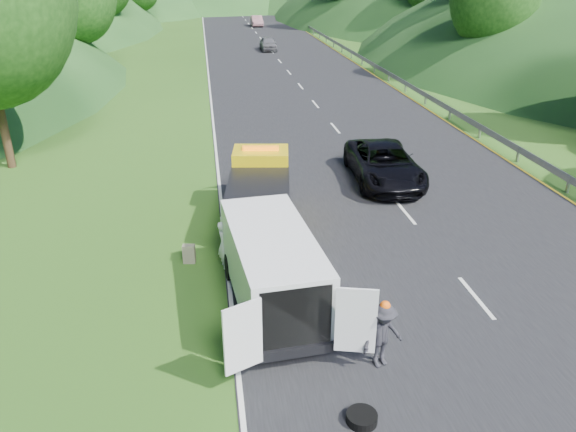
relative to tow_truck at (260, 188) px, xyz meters
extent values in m
plane|color=#38661E|center=(2.49, -4.41, -1.19)|extent=(320.00, 320.00, 0.00)
cube|color=black|center=(5.49, 35.59, -1.18)|extent=(14.00, 200.00, 0.02)
cube|color=gray|center=(12.79, 48.09, -1.19)|extent=(0.06, 140.00, 1.52)
cylinder|color=black|center=(-0.64, 1.97, -0.71)|extent=(0.47, 1.00, 0.96)
cylinder|color=black|center=(1.16, 1.72, -0.71)|extent=(0.47, 1.00, 0.96)
cylinder|color=black|center=(-1.18, -1.83, -0.71)|extent=(0.47, 1.00, 0.96)
cylinder|color=black|center=(0.63, -2.08, -0.71)|extent=(0.47, 1.00, 0.96)
cube|color=#D9B90B|center=(0.15, 1.04, 0.20)|extent=(2.26, 1.81, 1.82)
cube|color=#D9B90B|center=(-0.16, -1.10, -0.04)|extent=(2.55, 3.53, 1.25)
cube|color=black|center=(-0.16, -1.10, 0.64)|extent=(2.55, 3.53, 0.10)
cube|color=black|center=(0.31, 2.18, -0.32)|extent=(2.06, 1.41, 0.67)
cube|color=black|center=(0.39, 2.75, -0.52)|extent=(2.02, 0.47, 0.48)
cube|color=#D9B90B|center=(0.35, 2.51, 0.30)|extent=(2.01, 1.02, 1.05)
cube|color=orange|center=(0.15, 1.04, 1.16)|extent=(1.36, 0.43, 0.15)
cube|color=black|center=(0.24, 1.70, 0.54)|extent=(1.82, 0.33, 0.86)
cylinder|color=black|center=(-1.33, -4.29, -0.79)|extent=(0.37, 0.82, 0.79)
cylinder|color=black|center=(0.45, -4.13, -0.79)|extent=(0.37, 0.82, 0.79)
cylinder|color=black|center=(-1.02, -7.65, -0.79)|extent=(0.37, 0.82, 0.79)
cylinder|color=black|center=(0.75, -7.49, -0.79)|extent=(0.37, 0.82, 0.79)
cube|color=silver|center=(-0.28, -5.99, 0.15)|extent=(2.49, 5.32, 1.83)
cube|color=silver|center=(-0.53, -3.27, -0.25)|extent=(2.05, 1.07, 0.99)
cube|color=black|center=(-0.51, -3.47, 0.55)|extent=(1.86, 0.50, 0.83)
cube|color=black|center=(-0.05, -8.50, 0.15)|extent=(1.69, 0.25, 1.59)
cube|color=silver|center=(-1.29, -9.06, 0.15)|extent=(0.88, 0.45, 1.68)
cube|color=silver|center=(1.27, -8.83, 0.15)|extent=(0.93, 0.30, 1.68)
cube|color=black|center=(-0.04, -8.60, -0.74)|extent=(1.99, 0.33, 0.25)
imported|color=silver|center=(-1.49, -3.57, -1.19)|extent=(0.52, 0.64, 1.55)
imported|color=tan|center=(0.62, -4.48, -1.19)|extent=(0.62, 0.62, 1.01)
imported|color=black|center=(1.94, -8.81, -1.19)|extent=(1.23, 0.95, 1.67)
cube|color=#64624B|center=(-2.59, -3.12, -0.88)|extent=(0.41, 0.27, 0.62)
cylinder|color=black|center=(1.02, -10.51, -1.19)|extent=(0.65, 0.65, 0.20)
imported|color=black|center=(5.64, 2.96, -1.19)|extent=(2.97, 5.89, 1.60)
imported|color=#4D4D52|center=(5.21, 42.87, -1.19)|extent=(1.63, 4.05, 1.38)
imported|color=#7B5258|center=(6.40, 67.79, -1.19)|extent=(1.56, 4.47, 1.47)
imported|color=#8B5745|center=(5.27, 90.31, -1.19)|extent=(2.06, 5.07, 1.47)
imported|color=#804B71|center=(7.41, 100.58, -1.19)|extent=(1.63, 4.05, 1.38)
camera|label=1|loc=(-1.78, -19.02, 7.53)|focal=35.00mm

